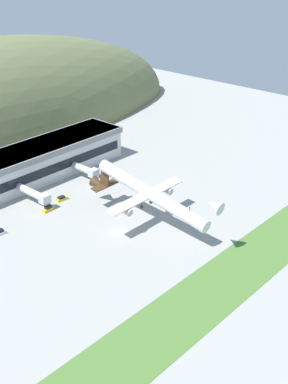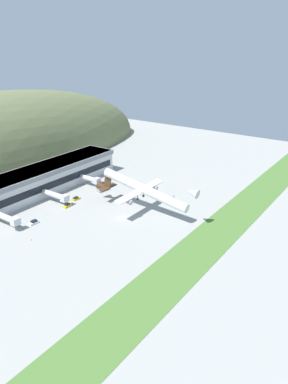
{
  "view_description": "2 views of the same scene",
  "coord_description": "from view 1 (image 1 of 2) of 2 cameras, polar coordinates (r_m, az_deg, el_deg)",
  "views": [
    {
      "loc": [
        -102.15,
        -102.39,
        85.46
      ],
      "look_at": [
        12.84,
        0.39,
        9.52
      ],
      "focal_mm": 50.0,
      "sensor_mm": 36.0,
      "label": 1
    },
    {
      "loc": [
        -113.12,
        -91.44,
        71.88
      ],
      "look_at": [
        11.32,
        -3.86,
        9.46
      ],
      "focal_mm": 35.0,
      "sensor_mm": 36.0,
      "label": 2
    }
  ],
  "objects": [
    {
      "name": "ground_plane",
      "position": [
        167.99,
        -2.83,
        -4.4
      ],
      "size": [
        349.5,
        349.5,
        0.0
      ],
      "primitive_type": "plane",
      "color": "#9E9E99"
    },
    {
      "name": "grass_strip_foreground",
      "position": [
        147.3,
        8.36,
        -9.55
      ],
      "size": [
        314.55,
        17.52,
        0.08
      ],
      "primitive_type": "cube",
      "color": "#4C7533",
      "rests_on": "ground_plane"
    },
    {
      "name": "terminal_building",
      "position": [
        198.16,
        -14.9,
        2.01
      ],
      "size": [
        106.41,
        17.89,
        12.62
      ],
      "color": "silver",
      "rests_on": "ground_plane"
    },
    {
      "name": "jetway_1",
      "position": [
        186.91,
        -11.61,
        -0.2
      ],
      "size": [
        3.38,
        15.8,
        5.43
      ],
      "color": "silver",
      "rests_on": "ground_plane"
    },
    {
      "name": "jetway_2",
      "position": [
        202.69,
        -6.18,
        2.36
      ],
      "size": [
        3.38,
        12.45,
        5.43
      ],
      "color": "silver",
      "rests_on": "ground_plane"
    },
    {
      "name": "cargo_airplane",
      "position": [
        168.62,
        0.53,
        -0.2
      ],
      "size": [
        32.64,
        53.35,
        13.13
      ],
      "color": "silver"
    },
    {
      "name": "service_car_0",
      "position": [
        189.65,
        -8.76,
        -0.69
      ],
      "size": [
        4.46,
        2.06,
        1.49
      ],
      "color": "gold",
      "rests_on": "ground_plane"
    },
    {
      "name": "service_car_2",
      "position": [
        183.25,
        -10.2,
        -1.79
      ],
      "size": [
        4.23,
        1.88,
        1.68
      ],
      "color": "gold",
      "rests_on": "ground_plane"
    },
    {
      "name": "service_car_3",
      "position": [
        204.17,
        -4.49,
        1.6
      ],
      "size": [
        3.72,
        2.03,
        1.64
      ],
      "color": "silver",
      "rests_on": "ground_plane"
    },
    {
      "name": "fuel_truck",
      "position": [
        196.59,
        -4.7,
        0.86
      ],
      "size": [
        6.66,
        2.88,
        3.32
      ],
      "color": "#333338",
      "rests_on": "ground_plane"
    }
  ]
}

